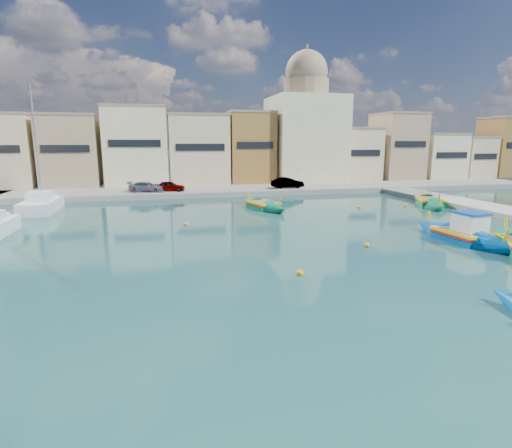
{
  "coord_description": "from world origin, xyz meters",
  "views": [
    {
      "loc": [
        -10.9,
        -16.69,
        6.2
      ],
      "look_at": [
        -5.49,
        6.0,
        1.4
      ],
      "focal_mm": 28.0,
      "sensor_mm": 36.0,
      "label": 1
    }
  ],
  "objects_px": {
    "church_block": "(305,127)",
    "luzzu_blue_cabin": "(463,236)",
    "luzzu_green": "(263,206)",
    "yacht_north": "(47,203)",
    "luzzu_cyan_mid": "(430,203)"
  },
  "relations": [
    {
      "from": "luzzu_blue_cabin",
      "to": "yacht_north",
      "type": "distance_m",
      "value": 35.61
    },
    {
      "from": "luzzu_green",
      "to": "yacht_north",
      "type": "height_order",
      "value": "yacht_north"
    },
    {
      "from": "church_block",
      "to": "yacht_north",
      "type": "relative_size",
      "value": 1.57
    },
    {
      "from": "luzzu_cyan_mid",
      "to": "yacht_north",
      "type": "distance_m",
      "value": 37.32
    },
    {
      "from": "church_block",
      "to": "luzzu_cyan_mid",
      "type": "distance_m",
      "value": 24.51
    },
    {
      "from": "luzzu_green",
      "to": "luzzu_blue_cabin",
      "type": "bearing_deg",
      "value": -58.8
    },
    {
      "from": "luzzu_green",
      "to": "yacht_north",
      "type": "xyz_separation_m",
      "value": [
        -20.0,
        5.2,
        0.22
      ]
    },
    {
      "from": "church_block",
      "to": "luzzu_blue_cabin",
      "type": "distance_m",
      "value": 36.77
    },
    {
      "from": "luzzu_blue_cabin",
      "to": "luzzu_cyan_mid",
      "type": "distance_m",
      "value": 15.16
    },
    {
      "from": "church_block",
      "to": "luzzu_blue_cabin",
      "type": "xyz_separation_m",
      "value": [
        -2.43,
        -35.79,
        -8.04
      ]
    },
    {
      "from": "yacht_north",
      "to": "luzzu_cyan_mid",
      "type": "bearing_deg",
      "value": -11.07
    },
    {
      "from": "church_block",
      "to": "luzzu_green",
      "type": "distance_m",
      "value": 25.02
    },
    {
      "from": "church_block",
      "to": "yacht_north",
      "type": "distance_m",
      "value": 36.06
    },
    {
      "from": "luzzu_blue_cabin",
      "to": "luzzu_green",
      "type": "distance_m",
      "value": 17.75
    },
    {
      "from": "luzzu_blue_cabin",
      "to": "yacht_north",
      "type": "bearing_deg",
      "value": 145.07
    }
  ]
}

